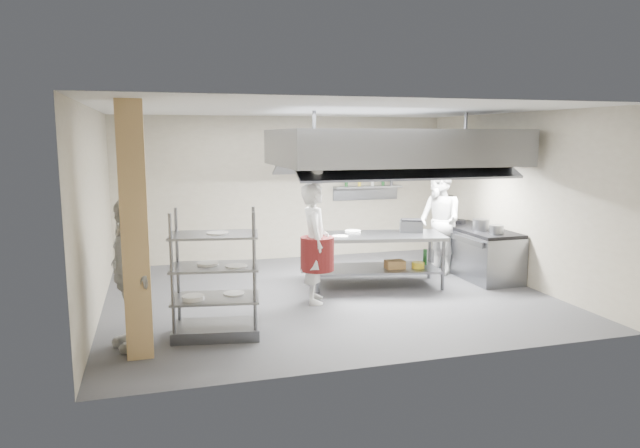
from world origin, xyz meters
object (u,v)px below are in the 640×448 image
object	(u,v)px
griddle	(411,226)
stockpot	(481,225)
cooking_range	(476,253)
chef_line	(439,222)
pass_rack	(215,274)
chef_plating	(129,274)
island	(376,260)
chef_head	(315,243)

from	to	relation	value
griddle	stockpot	distance (m)	1.31
cooking_range	chef_line	bearing A→B (deg)	150.78
chef_line	cooking_range	bearing A→B (deg)	57.92
pass_rack	stockpot	world-z (taller)	pass_rack
pass_rack	chef_line	bearing A→B (deg)	37.05
cooking_range	chef_line	xyz separation A→B (m)	(-0.61, 0.34, 0.57)
chef_plating	griddle	world-z (taller)	chef_plating
island	chef_plating	xyz separation A→B (m)	(-4.00, -1.88, 0.47)
griddle	cooking_range	bearing A→B (deg)	24.50
chef_head	stockpot	bearing A→B (deg)	-68.20
chef_line	stockpot	size ratio (longest dim) A/B	6.77
pass_rack	griddle	distance (m)	4.12
chef_line	chef_plating	xyz separation A→B (m)	(-5.47, -2.41, -0.06)
island	cooking_range	world-z (taller)	island
chef_head	island	bearing A→B (deg)	-51.51
island	chef_plating	bearing A→B (deg)	-144.34
island	griddle	size ratio (longest dim) A/B	5.75
chef_plating	pass_rack	bearing A→B (deg)	73.70
stockpot	griddle	bearing A→B (deg)	172.22
chef_line	stockpot	bearing A→B (deg)	38.42
stockpot	pass_rack	bearing A→B (deg)	-160.92
chef_line	griddle	world-z (taller)	chef_line
pass_rack	stockpot	size ratio (longest dim) A/B	5.70
pass_rack	cooking_range	bearing A→B (deg)	30.79
pass_rack	chef_head	distance (m)	2.01
island	griddle	world-z (taller)	griddle
chef_head	cooking_range	bearing A→B (deg)	-64.26
pass_rack	griddle	xyz separation A→B (m)	(3.65, 1.89, 0.17)
island	pass_rack	bearing A→B (deg)	-138.39
cooking_range	chef_line	size ratio (longest dim) A/B	1.01
island	stockpot	world-z (taller)	stockpot
griddle	stockpot	xyz separation A→B (m)	(1.30, -0.18, -0.01)
island	chef_line	bearing A→B (deg)	30.42
chef_plating	stockpot	world-z (taller)	chef_plating
stockpot	cooking_range	bearing A→B (deg)	71.58
chef_plating	stockpot	bearing A→B (deg)	85.30
chef_plating	cooking_range	bearing A→B (deg)	87.29
cooking_range	chef_plating	bearing A→B (deg)	-161.24
island	chef_line	world-z (taller)	chef_line
pass_rack	chef_plating	distance (m)	1.05
island	griddle	xyz separation A→B (m)	(0.70, 0.11, 0.55)
island	cooking_range	bearing A→B (deg)	15.65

